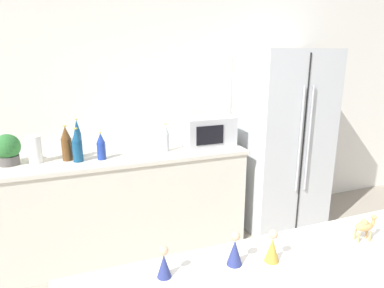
{
  "coord_description": "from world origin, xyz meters",
  "views": [
    {
      "loc": [
        -0.86,
        -0.53,
        1.8
      ],
      "look_at": [
        -0.13,
        1.4,
        1.24
      ],
      "focal_mm": 32.0,
      "sensor_mm": 36.0,
      "label": 1
    }
  ],
  "objects_px": {
    "wise_man_figurine_crimson": "(272,248)",
    "back_bottle_3": "(166,138)",
    "camel_figurine": "(365,226)",
    "wise_man_figurine_purple": "(164,264)",
    "paper_towel_roll": "(35,149)",
    "back_bottle_1": "(78,139)",
    "potted_plant": "(8,149)",
    "back_bottle_2": "(101,146)",
    "back_bottle_4": "(66,144)",
    "back_bottle_0": "(77,146)",
    "wise_man_figurine_blue": "(235,250)",
    "refrigerator": "(282,140)",
    "microwave": "(206,131)"
  },
  "relations": [
    {
      "from": "wise_man_figurine_crimson",
      "to": "back_bottle_3",
      "type": "bearing_deg",
      "value": 86.1
    },
    {
      "from": "camel_figurine",
      "to": "wise_man_figurine_purple",
      "type": "height_order",
      "value": "wise_man_figurine_purple"
    },
    {
      "from": "paper_towel_roll",
      "to": "back_bottle_3",
      "type": "xyz_separation_m",
      "value": [
        1.08,
        -0.06,
        0.01
      ]
    },
    {
      "from": "back_bottle_1",
      "to": "wise_man_figurine_purple",
      "type": "relative_size",
      "value": 2.63
    },
    {
      "from": "potted_plant",
      "to": "back_bottle_2",
      "type": "height_order",
      "value": "potted_plant"
    },
    {
      "from": "back_bottle_4",
      "to": "back_bottle_1",
      "type": "bearing_deg",
      "value": 39.26
    },
    {
      "from": "potted_plant",
      "to": "back_bottle_3",
      "type": "height_order",
      "value": "back_bottle_3"
    },
    {
      "from": "back_bottle_1",
      "to": "wise_man_figurine_purple",
      "type": "height_order",
      "value": "back_bottle_1"
    },
    {
      "from": "back_bottle_0",
      "to": "wise_man_figurine_blue",
      "type": "height_order",
      "value": "back_bottle_0"
    },
    {
      "from": "refrigerator",
      "to": "wise_man_figurine_purple",
      "type": "distance_m",
      "value": 2.56
    },
    {
      "from": "refrigerator",
      "to": "back_bottle_4",
      "type": "distance_m",
      "value": 2.09
    },
    {
      "from": "back_bottle_0",
      "to": "back_bottle_4",
      "type": "relative_size",
      "value": 0.95
    },
    {
      "from": "camel_figurine",
      "to": "wise_man_figurine_blue",
      "type": "xyz_separation_m",
      "value": [
        -0.6,
        0.04,
        -0.01
      ]
    },
    {
      "from": "wise_man_figurine_blue",
      "to": "wise_man_figurine_purple",
      "type": "height_order",
      "value": "wise_man_figurine_blue"
    },
    {
      "from": "potted_plant",
      "to": "camel_figurine",
      "type": "xyz_separation_m",
      "value": [
        1.61,
        -1.97,
        0.02
      ]
    },
    {
      "from": "back_bottle_3",
      "to": "back_bottle_2",
      "type": "bearing_deg",
      "value": -176.67
    },
    {
      "from": "potted_plant",
      "to": "wise_man_figurine_crimson",
      "type": "xyz_separation_m",
      "value": [
        1.15,
        -1.96,
        0.01
      ]
    },
    {
      "from": "refrigerator",
      "to": "microwave",
      "type": "height_order",
      "value": "refrigerator"
    },
    {
      "from": "wise_man_figurine_purple",
      "to": "back_bottle_2",
      "type": "bearing_deg",
      "value": 90.73
    },
    {
      "from": "wise_man_figurine_purple",
      "to": "refrigerator",
      "type": "bearing_deg",
      "value": 45.52
    },
    {
      "from": "back_bottle_0",
      "to": "wise_man_figurine_purple",
      "type": "bearing_deg",
      "value": -83.3
    },
    {
      "from": "camel_figurine",
      "to": "back_bottle_3",
      "type": "bearing_deg",
      "value": 99.93
    },
    {
      "from": "back_bottle_3",
      "to": "wise_man_figurine_crimson",
      "type": "relative_size",
      "value": 1.89
    },
    {
      "from": "refrigerator",
      "to": "back_bottle_1",
      "type": "distance_m",
      "value": 2.0
    },
    {
      "from": "back_bottle_4",
      "to": "camel_figurine",
      "type": "height_order",
      "value": "back_bottle_4"
    },
    {
      "from": "back_bottle_2",
      "to": "back_bottle_3",
      "type": "distance_m",
      "value": 0.57
    },
    {
      "from": "back_bottle_0",
      "to": "wise_man_figurine_crimson",
      "type": "height_order",
      "value": "back_bottle_0"
    },
    {
      "from": "back_bottle_1",
      "to": "wise_man_figurine_purple",
      "type": "xyz_separation_m",
      "value": [
        0.2,
        -1.94,
        -0.02
      ]
    },
    {
      "from": "paper_towel_roll",
      "to": "back_bottle_3",
      "type": "height_order",
      "value": "back_bottle_3"
    },
    {
      "from": "back_bottle_0",
      "to": "wise_man_figurine_purple",
      "type": "xyz_separation_m",
      "value": [
        0.21,
        -1.8,
        -0.0
      ]
    },
    {
      "from": "paper_towel_roll",
      "to": "wise_man_figurine_crimson",
      "type": "height_order",
      "value": "paper_towel_roll"
    },
    {
      "from": "microwave",
      "to": "back_bottle_2",
      "type": "height_order",
      "value": "microwave"
    },
    {
      "from": "wise_man_figurine_crimson",
      "to": "back_bottle_1",
      "type": "bearing_deg",
      "value": 107.15
    },
    {
      "from": "potted_plant",
      "to": "microwave",
      "type": "xyz_separation_m",
      "value": [
        1.71,
        -0.0,
        0.01
      ]
    },
    {
      "from": "microwave",
      "to": "wise_man_figurine_purple",
      "type": "bearing_deg",
      "value": -117.24
    },
    {
      "from": "camel_figurine",
      "to": "wise_man_figurine_crimson",
      "type": "xyz_separation_m",
      "value": [
        -0.46,
        0.01,
        -0.01
      ]
    },
    {
      "from": "wise_man_figurine_blue",
      "to": "microwave",
      "type": "bearing_deg",
      "value": 69.88
    },
    {
      "from": "back_bottle_2",
      "to": "wise_man_figurine_purple",
      "type": "xyz_separation_m",
      "value": [
        0.02,
        -1.79,
        0.02
      ]
    },
    {
      "from": "wise_man_figurine_crimson",
      "to": "wise_man_figurine_purple",
      "type": "relative_size",
      "value": 1.08
    },
    {
      "from": "camel_figurine",
      "to": "back_bottle_4",
      "type": "bearing_deg",
      "value": 121.25
    },
    {
      "from": "potted_plant",
      "to": "back_bottle_0",
      "type": "distance_m",
      "value": 0.53
    },
    {
      "from": "potted_plant",
      "to": "back_bottle_0",
      "type": "xyz_separation_m",
      "value": [
        0.52,
        -0.11,
        0.01
      ]
    },
    {
      "from": "microwave",
      "to": "wise_man_figurine_crimson",
      "type": "bearing_deg",
      "value": -105.93
    },
    {
      "from": "paper_towel_roll",
      "to": "camel_figurine",
      "type": "bearing_deg",
      "value": -54.09
    },
    {
      "from": "refrigerator",
      "to": "wise_man_figurine_blue",
      "type": "distance_m",
      "value": 2.4
    },
    {
      "from": "camel_figurine",
      "to": "wise_man_figurine_blue",
      "type": "distance_m",
      "value": 0.61
    },
    {
      "from": "back_bottle_4",
      "to": "wise_man_figurine_blue",
      "type": "bearing_deg",
      "value": -73.28
    },
    {
      "from": "back_bottle_1",
      "to": "back_bottle_2",
      "type": "distance_m",
      "value": 0.24
    },
    {
      "from": "paper_towel_roll",
      "to": "refrigerator",
      "type": "bearing_deg",
      "value": -1.37
    },
    {
      "from": "paper_towel_roll",
      "to": "wise_man_figurine_crimson",
      "type": "relative_size",
      "value": 1.65
    }
  ]
}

